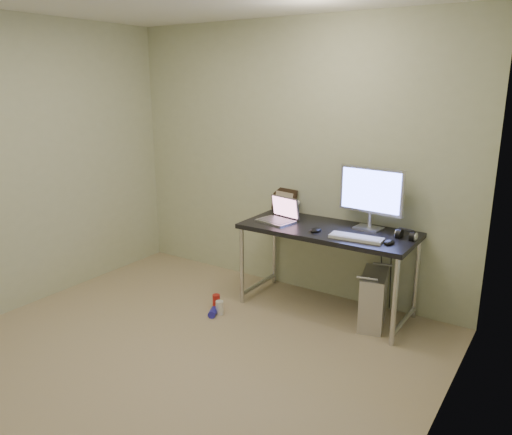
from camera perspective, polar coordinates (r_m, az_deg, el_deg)
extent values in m
plane|color=tan|center=(3.76, -10.12, -16.22)|extent=(3.50, 3.50, 0.00)
cube|color=beige|center=(4.68, 3.99, 6.65)|extent=(3.50, 0.02, 2.50)
cube|color=beige|center=(4.67, -26.84, 5.02)|extent=(0.02, 3.50, 2.50)
cube|color=beige|center=(2.45, 19.84, -2.31)|extent=(0.02, 3.50, 2.50)
cube|color=black|center=(4.27, 8.22, -1.49)|extent=(1.47, 0.64, 0.04)
cylinder|color=silver|center=(4.48, -1.63, -5.55)|extent=(0.04, 0.04, 0.71)
cylinder|color=silver|center=(4.93, 2.12, -3.59)|extent=(0.04, 0.04, 0.71)
cylinder|color=silver|center=(3.92, 15.57, -9.33)|extent=(0.04, 0.04, 0.71)
cylinder|color=silver|center=(4.42, 17.86, -6.63)|extent=(0.04, 0.04, 0.71)
cylinder|color=silver|center=(4.80, 0.33, -7.61)|extent=(0.04, 0.56, 0.04)
cylinder|color=silver|center=(4.28, 16.50, -11.29)|extent=(0.04, 0.56, 0.04)
cube|color=silver|center=(4.26, 13.26, -9.03)|extent=(0.29, 0.47, 0.45)
cylinder|color=silver|center=(4.01, 12.57, -6.79)|extent=(0.16, 0.06, 0.02)
cylinder|color=silver|center=(4.33, 14.29, -5.22)|extent=(0.16, 0.06, 0.02)
cylinder|color=black|center=(4.48, 14.15, -5.46)|extent=(0.01, 0.16, 0.69)
cylinder|color=black|center=(4.44, 15.15, -5.98)|extent=(0.02, 0.11, 0.71)
cylinder|color=red|center=(4.51, -4.56, -9.50)|extent=(0.08, 0.08, 0.12)
cylinder|color=white|center=(4.39, -4.18, -10.24)|extent=(0.09, 0.09, 0.12)
cylinder|color=#2823BB|center=(4.38, -4.95, -10.75)|extent=(0.11, 0.13, 0.06)
cube|color=silver|center=(4.41, 2.27, -0.42)|extent=(0.35, 0.28, 0.02)
cube|color=slate|center=(4.40, 2.28, -0.30)|extent=(0.30, 0.23, 0.00)
cube|color=gray|center=(4.47, 3.35, 1.19)|extent=(0.31, 0.11, 0.20)
cube|color=#814E64|center=(4.46, 3.30, 1.17)|extent=(0.28, 0.09, 0.17)
cube|color=silver|center=(4.30, 12.74, -1.19)|extent=(0.24, 0.18, 0.02)
cylinder|color=silver|center=(4.30, 12.89, -0.24)|extent=(0.04, 0.04, 0.12)
cube|color=silver|center=(4.23, 13.04, 3.05)|extent=(0.56, 0.08, 0.39)
cube|color=#5B6EFF|center=(4.21, 12.93, 3.00)|extent=(0.51, 0.05, 0.34)
cube|color=silver|center=(4.00, 11.40, -2.29)|extent=(0.43, 0.17, 0.03)
ellipsoid|color=black|center=(3.95, 15.00, -2.63)|extent=(0.07, 0.12, 0.04)
ellipsoid|color=black|center=(4.15, 6.87, -1.32)|extent=(0.09, 0.13, 0.04)
cylinder|color=black|center=(4.12, 16.03, -1.87)|extent=(0.04, 0.10, 0.09)
cylinder|color=black|center=(4.09, 17.53, -2.11)|extent=(0.04, 0.10, 0.09)
cube|color=black|center=(4.09, 16.83, -1.31)|extent=(0.12, 0.02, 0.01)
cube|color=black|center=(4.76, 3.25, 2.03)|extent=(0.29, 0.13, 0.22)
cylinder|color=silver|center=(4.67, 4.72, 0.98)|extent=(0.01, 0.01, 0.10)
cylinder|color=silver|center=(4.66, 4.73, 1.69)|extent=(0.05, 0.04, 0.04)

